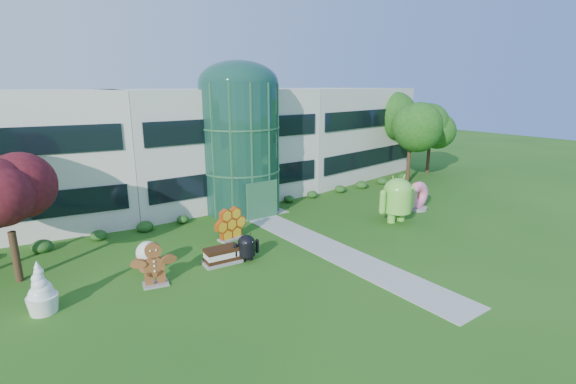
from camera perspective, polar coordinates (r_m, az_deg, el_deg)
ground at (r=24.57m, az=7.93°, el=-8.79°), size 140.00×140.00×0.00m
building at (r=37.96m, az=-11.04°, el=6.61°), size 46.00×15.00×9.30m
atrium at (r=32.63m, az=-6.54°, el=5.99°), size 6.00×6.00×9.80m
walkway at (r=25.92m, az=4.86°, el=-7.39°), size 2.40×20.00×0.04m
tree_red at (r=24.54m, az=-33.73°, el=-3.74°), size 4.00×4.00×6.00m
trees_backdrop at (r=33.60m, az=-7.35°, el=5.00°), size 52.00×8.00×8.40m
android_green at (r=30.91m, az=14.75°, el=-0.56°), size 3.58×2.60×3.79m
android_black at (r=23.63m, az=-5.71°, el=-7.35°), size 1.71×1.27×1.79m
donut at (r=34.55m, az=17.18°, el=-0.44°), size 2.23×1.08×2.31m
gingerbread at (r=21.74m, az=-17.85°, el=-9.35°), size 2.57×1.43×2.24m
ice_cream_sandwich at (r=23.65m, az=-9.00°, el=-8.56°), size 2.17×1.20×0.93m
honeycomb at (r=26.90m, az=-7.86°, el=-4.53°), size 2.55×1.29×1.91m
froyo at (r=21.24m, az=-30.75°, el=-11.16°), size 1.61×1.61×2.36m
cupcake at (r=23.77m, az=-18.61°, el=-8.20°), size 1.62×1.62×1.58m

